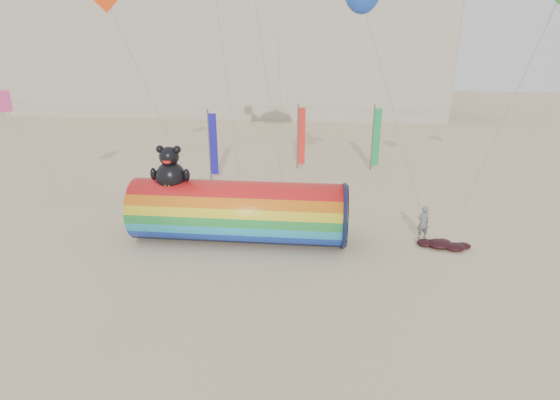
# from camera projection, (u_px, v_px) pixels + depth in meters

# --- Properties ---
(ground) EXTENTS (160.00, 160.00, 0.00)m
(ground) POSITION_uv_depth(u_px,v_px,m) (266.00, 258.00, 20.69)
(ground) COLOR #CCB58C
(ground) RESTS_ON ground
(hotel_building) EXTENTS (60.40, 15.40, 20.60)m
(hotel_building) POSITION_uv_depth(u_px,v_px,m) (225.00, 38.00, 61.38)
(hotel_building) COLOR #B7AD99
(hotel_building) RESTS_ON ground
(windsock_assembly) EXTENTS (10.79, 3.29, 4.97)m
(windsock_assembly) POSITION_uv_depth(u_px,v_px,m) (239.00, 210.00, 22.03)
(windsock_assembly) COLOR red
(windsock_assembly) RESTS_ON ground
(kite_handler) EXTENTS (0.76, 0.61, 1.80)m
(kite_handler) POSITION_uv_depth(u_px,v_px,m) (423.00, 222.00, 22.45)
(kite_handler) COLOR slate
(kite_handler) RESTS_ON ground
(fabric_bundle) EXTENTS (2.62, 1.35, 0.41)m
(fabric_bundle) POSITION_uv_depth(u_px,v_px,m) (443.00, 244.00, 21.67)
(fabric_bundle) COLOR #34090E
(fabric_bundle) RESTS_ON ground
(festival_banners) EXTENTS (12.72, 3.89, 5.20)m
(festival_banners) POSITION_uv_depth(u_px,v_px,m) (298.00, 139.00, 33.49)
(festival_banners) COLOR #59595E
(festival_banners) RESTS_ON ground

